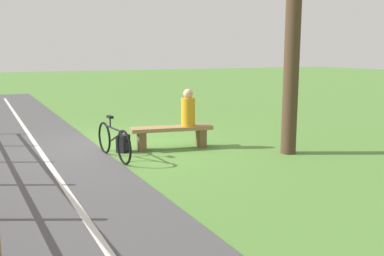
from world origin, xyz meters
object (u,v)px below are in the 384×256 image
Objects in this scene: bench at (172,133)px; person_seated at (188,109)px; bicycle at (114,141)px; backpack at (123,144)px; tree_far_left at (292,35)px.

person_seated is (-0.37, 0.05, 0.52)m from bench.
bench is at bearing 98.26° from bicycle.
bicycle is 0.62m from backpack.
person_seated is 1.60m from backpack.
person_seated is 1.87m from bicycle.
tree_far_left is at bearing 154.17° from bench.
bench reaches higher than backpack.
bicycle is at bearing -16.32° from tree_far_left.
bicycle reaches higher than backpack.
bicycle is 4.76× the size of backpack.
tree_far_left is at bearing 66.65° from bicycle.
person_seated is 0.16× the size of tree_far_left.
bench is 5.01× the size of backpack.
bench is at bearing -0.00° from person_seated.
backpack is at bearing 1.45° from person_seated.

